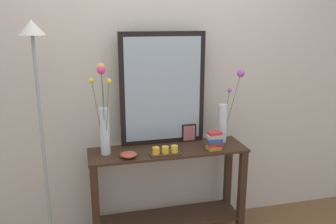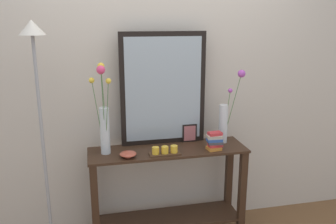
{
  "view_description": "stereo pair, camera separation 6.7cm",
  "coord_description": "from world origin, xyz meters",
  "px_view_note": "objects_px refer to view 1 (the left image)",
  "views": [
    {
      "loc": [
        -0.65,
        -2.62,
        1.85
      ],
      "look_at": [
        0.0,
        0.0,
        1.13
      ],
      "focal_mm": 37.74,
      "sensor_mm": 36.0,
      "label": 1
    },
    {
      "loc": [
        -0.59,
        -2.63,
        1.85
      ],
      "look_at": [
        0.0,
        0.0,
        1.13
      ],
      "focal_mm": 37.74,
      "sensor_mm": 36.0,
      "label": 2
    }
  ],
  "objects_px": {
    "mirror_leaning": "(163,89)",
    "tall_vase_left": "(104,120)",
    "book_stack": "(214,141)",
    "floor_lamp": "(39,108)",
    "candle_tray": "(165,151)",
    "picture_frame_small": "(189,133)",
    "vase_right": "(225,117)",
    "console_table": "(168,186)",
    "decorative_bowl": "(129,154)"
  },
  "relations": [
    {
      "from": "mirror_leaning",
      "to": "tall_vase_left",
      "type": "relative_size",
      "value": 1.3
    },
    {
      "from": "book_stack",
      "to": "floor_lamp",
      "type": "distance_m",
      "value": 1.36
    },
    {
      "from": "candle_tray",
      "to": "book_stack",
      "type": "height_order",
      "value": "book_stack"
    },
    {
      "from": "picture_frame_small",
      "to": "mirror_leaning",
      "type": "bearing_deg",
      "value": 175.28
    },
    {
      "from": "tall_vase_left",
      "to": "book_stack",
      "type": "relative_size",
      "value": 4.93
    },
    {
      "from": "vase_right",
      "to": "picture_frame_small",
      "type": "height_order",
      "value": "vase_right"
    },
    {
      "from": "console_table",
      "to": "book_stack",
      "type": "distance_m",
      "value": 0.55
    },
    {
      "from": "mirror_leaning",
      "to": "book_stack",
      "type": "distance_m",
      "value": 0.59
    },
    {
      "from": "tall_vase_left",
      "to": "decorative_bowl",
      "type": "xyz_separation_m",
      "value": [
        0.16,
        -0.11,
        -0.26
      ]
    },
    {
      "from": "console_table",
      "to": "mirror_leaning",
      "type": "distance_m",
      "value": 0.81
    },
    {
      "from": "candle_tray",
      "to": "picture_frame_small",
      "type": "height_order",
      "value": "picture_frame_small"
    },
    {
      "from": "vase_right",
      "to": "floor_lamp",
      "type": "bearing_deg",
      "value": -174.66
    },
    {
      "from": "decorative_bowl",
      "to": "book_stack",
      "type": "xyz_separation_m",
      "value": [
        0.7,
        0.01,
        0.05
      ]
    },
    {
      "from": "picture_frame_small",
      "to": "console_table",
      "type": "bearing_deg",
      "value": -148.4
    },
    {
      "from": "tall_vase_left",
      "to": "candle_tray",
      "type": "distance_m",
      "value": 0.53
    },
    {
      "from": "decorative_bowl",
      "to": "tall_vase_left",
      "type": "bearing_deg",
      "value": 146.59
    },
    {
      "from": "mirror_leaning",
      "to": "candle_tray",
      "type": "bearing_deg",
      "value": -99.58
    },
    {
      "from": "vase_right",
      "to": "mirror_leaning",
      "type": "bearing_deg",
      "value": 169.06
    },
    {
      "from": "picture_frame_small",
      "to": "book_stack",
      "type": "relative_size",
      "value": 1.06
    },
    {
      "from": "console_table",
      "to": "picture_frame_small",
      "type": "xyz_separation_m",
      "value": [
        0.22,
        0.14,
        0.41
      ]
    },
    {
      "from": "floor_lamp",
      "to": "decorative_bowl",
      "type": "bearing_deg",
      "value": -2.12
    },
    {
      "from": "tall_vase_left",
      "to": "floor_lamp",
      "type": "distance_m",
      "value": 0.48
    },
    {
      "from": "tall_vase_left",
      "to": "vase_right",
      "type": "distance_m",
      "value": 1.01
    },
    {
      "from": "vase_right",
      "to": "decorative_bowl",
      "type": "xyz_separation_m",
      "value": [
        -0.84,
        -0.16,
        -0.19
      ]
    },
    {
      "from": "console_table",
      "to": "tall_vase_left",
      "type": "distance_m",
      "value": 0.79
    },
    {
      "from": "tall_vase_left",
      "to": "picture_frame_small",
      "type": "xyz_separation_m",
      "value": [
        0.72,
        0.13,
        -0.21
      ]
    },
    {
      "from": "floor_lamp",
      "to": "vase_right",
      "type": "bearing_deg",
      "value": 5.34
    },
    {
      "from": "mirror_leaning",
      "to": "decorative_bowl",
      "type": "relative_size",
      "value": 7.29
    },
    {
      "from": "mirror_leaning",
      "to": "book_stack",
      "type": "bearing_deg",
      "value": -33.4
    },
    {
      "from": "console_table",
      "to": "tall_vase_left",
      "type": "relative_size",
      "value": 1.8
    },
    {
      "from": "candle_tray",
      "to": "tall_vase_left",
      "type": "bearing_deg",
      "value": 165.58
    },
    {
      "from": "decorative_bowl",
      "to": "vase_right",
      "type": "bearing_deg",
      "value": 10.65
    },
    {
      "from": "tall_vase_left",
      "to": "decorative_bowl",
      "type": "height_order",
      "value": "tall_vase_left"
    },
    {
      "from": "picture_frame_small",
      "to": "floor_lamp",
      "type": "distance_m",
      "value": 1.24
    },
    {
      "from": "decorative_bowl",
      "to": "floor_lamp",
      "type": "relative_size",
      "value": 0.07
    },
    {
      "from": "candle_tray",
      "to": "console_table",
      "type": "bearing_deg",
      "value": 65.8
    },
    {
      "from": "console_table",
      "to": "mirror_leaning",
      "type": "xyz_separation_m",
      "value": [
        -0.01,
        0.15,
        0.8
      ]
    },
    {
      "from": "mirror_leaning",
      "to": "picture_frame_small",
      "type": "xyz_separation_m",
      "value": [
        0.23,
        -0.02,
        -0.39
      ]
    },
    {
      "from": "tall_vase_left",
      "to": "picture_frame_small",
      "type": "height_order",
      "value": "tall_vase_left"
    },
    {
      "from": "candle_tray",
      "to": "floor_lamp",
      "type": "distance_m",
      "value": 0.98
    },
    {
      "from": "vase_right",
      "to": "picture_frame_small",
      "type": "distance_m",
      "value": 0.33
    },
    {
      "from": "book_stack",
      "to": "floor_lamp",
      "type": "height_order",
      "value": "floor_lamp"
    },
    {
      "from": "decorative_bowl",
      "to": "floor_lamp",
      "type": "distance_m",
      "value": 0.73
    },
    {
      "from": "picture_frame_small",
      "to": "decorative_bowl",
      "type": "xyz_separation_m",
      "value": [
        -0.56,
        -0.24,
        -0.05
      ]
    },
    {
      "from": "candle_tray",
      "to": "book_stack",
      "type": "bearing_deg",
      "value": 2.86
    },
    {
      "from": "book_stack",
      "to": "candle_tray",
      "type": "bearing_deg",
      "value": -177.14
    },
    {
      "from": "mirror_leaning",
      "to": "picture_frame_small",
      "type": "bearing_deg",
      "value": -4.72
    },
    {
      "from": "picture_frame_small",
      "to": "decorative_bowl",
      "type": "relative_size",
      "value": 1.21
    },
    {
      "from": "picture_frame_small",
      "to": "book_stack",
      "type": "height_order",
      "value": "picture_frame_small"
    },
    {
      "from": "picture_frame_small",
      "to": "vase_right",
      "type": "bearing_deg",
      "value": -15.65
    }
  ]
}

